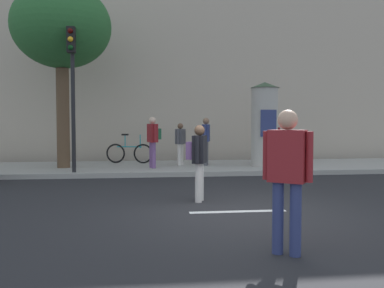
# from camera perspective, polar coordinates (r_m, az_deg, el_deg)

# --- Properties ---
(ground_plane) EXTENTS (80.00, 80.00, 0.00)m
(ground_plane) POSITION_cam_1_polar(r_m,az_deg,el_deg) (7.72, 6.38, -9.29)
(ground_plane) COLOR #232326
(sidewalk_curb) EXTENTS (36.00, 4.00, 0.15)m
(sidewalk_curb) POSITION_cam_1_polar(r_m,az_deg,el_deg) (14.53, 0.12, -3.26)
(sidewalk_curb) COLOR #9E9B93
(sidewalk_curb) RESTS_ON ground_plane
(lane_markings) EXTENTS (25.80, 0.16, 0.01)m
(lane_markings) POSITION_cam_1_polar(r_m,az_deg,el_deg) (7.72, 6.38, -9.26)
(lane_markings) COLOR silver
(lane_markings) RESTS_ON ground_plane
(building_backdrop) EXTENTS (36.00, 5.00, 11.26)m
(building_backdrop) POSITION_cam_1_polar(r_m,az_deg,el_deg) (19.83, -1.65, 14.52)
(building_backdrop) COLOR #B7A893
(building_backdrop) RESTS_ON ground_plane
(traffic_light) EXTENTS (0.24, 0.45, 4.30)m
(traffic_light) POSITION_cam_1_polar(r_m,az_deg,el_deg) (12.84, -16.27, 9.09)
(traffic_light) COLOR black
(traffic_light) RESTS_ON sidewalk_curb
(poster_column) EXTENTS (1.00, 1.00, 2.89)m
(poster_column) POSITION_cam_1_polar(r_m,az_deg,el_deg) (14.43, 10.00, 2.79)
(poster_column) COLOR #B2ADA3
(poster_column) RESTS_ON sidewalk_curb
(street_tree) EXTENTS (3.23, 3.23, 6.04)m
(street_tree) POSITION_cam_1_polar(r_m,az_deg,el_deg) (14.68, -17.60, 15.06)
(street_tree) COLOR brown
(street_tree) RESTS_ON sidewalk_curb
(pedestrian_in_dark_shirt) EXTENTS (0.47, 0.56, 1.59)m
(pedestrian_in_dark_shirt) POSITION_cam_1_polar(r_m,az_deg,el_deg) (8.54, 0.89, -1.72)
(pedestrian_in_dark_shirt) COLOR silver
(pedestrian_in_dark_shirt) RESTS_ON ground_plane
(pedestrian_in_red_top) EXTENTS (0.52, 0.45, 1.79)m
(pedestrian_in_red_top) POSITION_cam_1_polar(r_m,az_deg,el_deg) (5.17, 13.04, -3.44)
(pedestrian_in_red_top) COLOR navy
(pedestrian_in_red_top) RESTS_ON ground_plane
(pedestrian_near_pole) EXTENTS (0.46, 0.61, 1.67)m
(pedestrian_near_pole) POSITION_cam_1_polar(r_m,az_deg,el_deg) (14.47, 1.87, 0.98)
(pedestrian_near_pole) COLOR #4C4C51
(pedestrian_near_pole) RESTS_ON sidewalk_curb
(pedestrian_in_light_jacket) EXTENTS (0.41, 0.56, 1.48)m
(pedestrian_in_light_jacket) POSITION_cam_1_polar(r_m,az_deg,el_deg) (14.58, -1.62, 0.44)
(pedestrian_in_light_jacket) COLOR silver
(pedestrian_in_light_jacket) RESTS_ON sidewalk_curb
(pedestrian_tallest) EXTENTS (0.48, 0.59, 1.69)m
(pedestrian_tallest) POSITION_cam_1_polar(r_m,az_deg,el_deg) (13.66, -5.41, 0.91)
(pedestrian_tallest) COLOR #724C84
(pedestrian_tallest) RESTS_ON sidewalk_curb
(pedestrian_with_backpack) EXTENTS (0.42, 0.49, 1.54)m
(pedestrian_with_backpack) POSITION_cam_1_polar(r_m,az_deg,el_deg) (15.71, 11.26, 0.66)
(pedestrian_with_backpack) COLOR navy
(pedestrian_with_backpack) RESTS_ON sidewalk_curb
(bicycle_leaning) EXTENTS (1.73, 0.49, 1.09)m
(bicycle_leaning) POSITION_cam_1_polar(r_m,az_deg,el_deg) (15.43, -8.68, -1.20)
(bicycle_leaning) COLOR black
(bicycle_leaning) RESTS_ON sidewalk_curb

